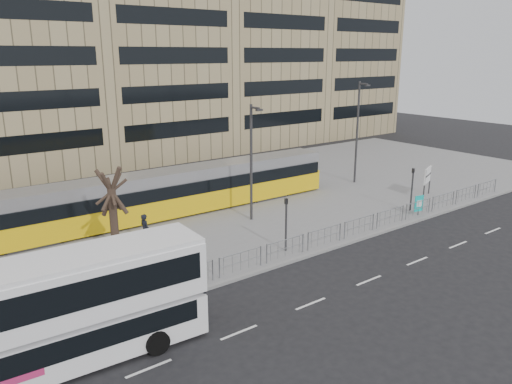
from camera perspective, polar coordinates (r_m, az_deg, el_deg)
ground at (r=29.84m, az=9.41°, el=-6.29°), size 120.00×120.00×0.00m
plaza at (r=38.52m, az=-3.59°, el=-0.94°), size 64.00×24.00×0.15m
kerb at (r=29.84m, az=9.35°, el=-6.13°), size 64.00×0.25×0.17m
building_row at (r=57.46m, az=-15.46°, el=16.94°), size 70.40×18.40×31.20m
pedestrian_barrier at (r=31.21m, az=11.36°, el=-3.47°), size 32.07×0.07×1.10m
road_markings at (r=28.24m, az=16.76°, el=-8.05°), size 62.00×0.12×0.01m
double_decker_bus at (r=19.38m, az=-21.43°, el=-12.40°), size 10.57×3.08×4.18m
tram at (r=34.55m, az=-10.73°, el=-0.26°), size 26.89×3.14×3.16m
station_sign at (r=41.08m, az=19.04°, el=1.71°), size 1.91×0.82×2.32m
ad_panel at (r=36.25m, az=18.12°, el=-1.29°), size 0.75×0.19×1.41m
pedestrian at (r=29.75m, az=-12.56°, el=-4.24°), size 0.54×0.75×1.92m
traffic_light_west at (r=28.00m, az=3.46°, el=-2.94°), size 0.17×0.21×3.10m
traffic_light_east at (r=36.84m, az=17.44°, el=0.90°), size 0.21×0.24×3.10m
lamp_post_west at (r=32.69m, az=-0.49°, el=3.90°), size 0.45×1.04×7.73m
lamp_post_east at (r=43.42m, az=11.55°, el=7.10°), size 0.45×1.04×8.63m
bare_tree at (r=26.80m, az=-16.43°, el=3.10°), size 4.41×4.41×7.37m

